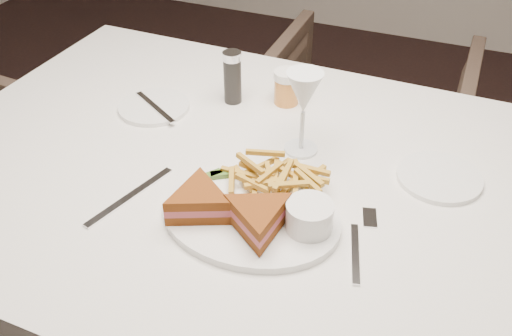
{
  "coord_description": "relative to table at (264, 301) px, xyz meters",
  "views": [
    {
      "loc": [
        0.45,
        -0.76,
        1.43
      ],
      "look_at": [
        0.14,
        0.0,
        0.8
      ],
      "focal_mm": 40.0,
      "sensor_mm": 36.0,
      "label": 1
    }
  ],
  "objects": [
    {
      "name": "table_setting",
      "position": [
        0.01,
        -0.04,
        0.41
      ],
      "size": [
        0.79,
        0.6,
        0.18
      ],
      "color": "white",
      "rests_on": "table"
    },
    {
      "name": "table",
      "position": [
        0.0,
        0.0,
        0.0
      ],
      "size": [
        1.43,
        0.97,
        0.75
      ],
      "primitive_type": "cube",
      "rotation": [
        0.0,
        0.0,
        -0.02
      ],
      "color": "silver",
      "rests_on": "ground"
    },
    {
      "name": "chair_far",
      "position": [
        0.03,
        0.86,
        -0.03
      ],
      "size": [
        0.67,
        0.62,
        0.68
      ],
      "primitive_type": "imported",
      "rotation": [
        0.0,
        0.0,
        3.14
      ],
      "color": "#49382D",
      "rests_on": "ground"
    }
  ]
}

